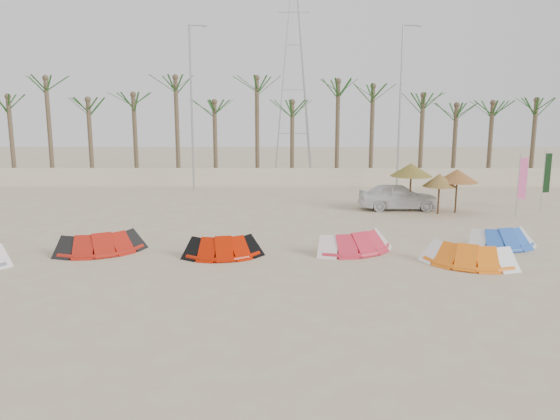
{
  "coord_description": "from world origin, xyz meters",
  "views": [
    {
      "loc": [
        0.09,
        -17.23,
        5.76
      ],
      "look_at": [
        0.0,
        6.0,
        1.3
      ],
      "focal_mm": 35.0,
      "sensor_mm": 36.0,
      "label": 1
    }
  ],
  "objects_px": {
    "kite_red_mid": "(224,245)",
    "kite_blue": "(500,237)",
    "kite_red_right": "(355,240)",
    "kite_orange": "(466,252)",
    "parasol_mid": "(440,180)",
    "kite_red_left": "(104,241)",
    "parasol_right": "(457,176)",
    "parasol_left": "(411,170)",
    "car": "(398,196)"
  },
  "relations": [
    {
      "from": "kite_red_right",
      "to": "kite_orange",
      "type": "distance_m",
      "value": 4.28
    },
    {
      "from": "kite_red_left",
      "to": "kite_blue",
      "type": "height_order",
      "value": "same"
    },
    {
      "from": "kite_blue",
      "to": "kite_red_left",
      "type": "bearing_deg",
      "value": -177.17
    },
    {
      "from": "kite_red_right",
      "to": "parasol_mid",
      "type": "height_order",
      "value": "parasol_mid"
    },
    {
      "from": "car",
      "to": "kite_blue",
      "type": "bearing_deg",
      "value": -163.34
    },
    {
      "from": "kite_red_mid",
      "to": "kite_red_right",
      "type": "height_order",
      "value": "same"
    },
    {
      "from": "kite_red_mid",
      "to": "kite_red_left",
      "type": "bearing_deg",
      "value": 172.97
    },
    {
      "from": "kite_red_left",
      "to": "kite_orange",
      "type": "xyz_separation_m",
      "value": [
        13.97,
        -1.69,
        -0.0
      ]
    },
    {
      "from": "kite_red_left",
      "to": "parasol_mid",
      "type": "distance_m",
      "value": 17.45
    },
    {
      "from": "kite_orange",
      "to": "parasol_mid",
      "type": "bearing_deg",
      "value": 80.17
    },
    {
      "from": "kite_red_right",
      "to": "kite_blue",
      "type": "distance_m",
      "value": 6.15
    },
    {
      "from": "parasol_left",
      "to": "kite_orange",
      "type": "bearing_deg",
      "value": -91.45
    },
    {
      "from": "kite_red_right",
      "to": "parasol_mid",
      "type": "relative_size",
      "value": 1.76
    },
    {
      "from": "parasol_mid",
      "to": "kite_blue",
      "type": "bearing_deg",
      "value": -84.72
    },
    {
      "from": "parasol_left",
      "to": "parasol_right",
      "type": "height_order",
      "value": "parasol_left"
    },
    {
      "from": "kite_red_left",
      "to": "parasol_right",
      "type": "relative_size",
      "value": 1.62
    },
    {
      "from": "kite_blue",
      "to": "car",
      "type": "bearing_deg",
      "value": 107.31
    },
    {
      "from": "parasol_left",
      "to": "kite_blue",
      "type": "bearing_deg",
      "value": -75.21
    },
    {
      "from": "kite_red_left",
      "to": "kite_red_right",
      "type": "height_order",
      "value": "same"
    },
    {
      "from": "kite_blue",
      "to": "parasol_right",
      "type": "height_order",
      "value": "parasol_right"
    },
    {
      "from": "kite_red_mid",
      "to": "kite_blue",
      "type": "height_order",
      "value": "same"
    },
    {
      "from": "kite_orange",
      "to": "car",
      "type": "height_order",
      "value": "car"
    },
    {
      "from": "kite_red_left",
      "to": "car",
      "type": "xyz_separation_m",
      "value": [
        13.68,
        9.0,
        0.32
      ]
    },
    {
      "from": "parasol_left",
      "to": "parasol_right",
      "type": "distance_m",
      "value": 2.45
    },
    {
      "from": "kite_orange",
      "to": "parasol_right",
      "type": "height_order",
      "value": "parasol_right"
    },
    {
      "from": "kite_red_right",
      "to": "car",
      "type": "xyz_separation_m",
      "value": [
        3.56,
        8.83,
        0.32
      ]
    },
    {
      "from": "parasol_left",
      "to": "parasol_right",
      "type": "bearing_deg",
      "value": -9.19
    },
    {
      "from": "parasol_left",
      "to": "car",
      "type": "distance_m",
      "value": 1.75
    },
    {
      "from": "kite_red_right",
      "to": "parasol_right",
      "type": "distance_m",
      "value": 10.33
    },
    {
      "from": "parasol_mid",
      "to": "parasol_right",
      "type": "relative_size",
      "value": 0.92
    },
    {
      "from": "kite_red_mid",
      "to": "parasol_left",
      "type": "bearing_deg",
      "value": 44.08
    },
    {
      "from": "kite_red_right",
      "to": "kite_blue",
      "type": "bearing_deg",
      "value": 5.86
    },
    {
      "from": "parasol_mid",
      "to": "kite_red_left",
      "type": "bearing_deg",
      "value": -153.69
    },
    {
      "from": "kite_red_mid",
      "to": "kite_orange",
      "type": "relative_size",
      "value": 0.86
    },
    {
      "from": "kite_orange",
      "to": "car",
      "type": "xyz_separation_m",
      "value": [
        -0.29,
        10.69,
        0.32
      ]
    },
    {
      "from": "kite_red_right",
      "to": "car",
      "type": "bearing_deg",
      "value": 68.04
    },
    {
      "from": "kite_blue",
      "to": "car",
      "type": "xyz_separation_m",
      "value": [
        -2.56,
        8.2,
        0.33
      ]
    },
    {
      "from": "car",
      "to": "kite_red_mid",
      "type": "bearing_deg",
      "value": 136.93
    },
    {
      "from": "kite_blue",
      "to": "parasol_right",
      "type": "xyz_separation_m",
      "value": [
        0.4,
        7.23,
        1.62
      ]
    },
    {
      "from": "kite_red_left",
      "to": "kite_red_right",
      "type": "relative_size",
      "value": 1.0
    },
    {
      "from": "kite_red_mid",
      "to": "kite_blue",
      "type": "distance_m",
      "value": 11.42
    },
    {
      "from": "kite_red_mid",
      "to": "kite_red_right",
      "type": "distance_m",
      "value": 5.27
    },
    {
      "from": "kite_orange",
      "to": "kite_blue",
      "type": "xyz_separation_m",
      "value": [
        2.27,
        2.5,
        -0.0
      ]
    },
    {
      "from": "kite_red_right",
      "to": "parasol_mid",
      "type": "bearing_deg",
      "value": 53.99
    },
    {
      "from": "kite_blue",
      "to": "parasol_left",
      "type": "distance_m",
      "value": 8.1
    },
    {
      "from": "kite_orange",
      "to": "parasol_mid",
      "type": "xyz_separation_m",
      "value": [
        1.63,
        9.4,
        1.42
      ]
    },
    {
      "from": "kite_red_mid",
      "to": "kite_red_right",
      "type": "bearing_deg",
      "value": 8.52
    },
    {
      "from": "kite_orange",
      "to": "kite_blue",
      "type": "height_order",
      "value": "same"
    },
    {
      "from": "kite_red_right",
      "to": "parasol_right",
      "type": "xyz_separation_m",
      "value": [
        6.51,
        7.86,
        1.61
      ]
    },
    {
      "from": "kite_orange",
      "to": "kite_red_left",
      "type": "bearing_deg",
      "value": 173.09
    }
  ]
}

